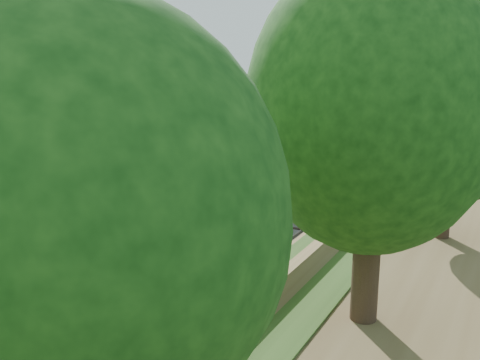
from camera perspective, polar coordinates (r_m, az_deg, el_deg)
The scene contains 11 objects.
ground at distance 21.65m, azimuth -16.31°, elevation -14.59°, with size 320.00×320.00×0.00m, color #2D4C19.
trackbed at distance 74.90m, azimuth 19.19°, elevation 4.99°, with size 9.50×170.00×0.28m.
platform at distance 36.30m, azimuth -4.45°, elevation -2.32°, with size 6.40×68.00×0.38m, color gray.
yellow_stripe at distance 34.83m, azimuth -0.51°, elevation -2.62°, with size 0.55×68.00×0.01m, color gold.
station_building at distance 51.84m, azimuth -4.30°, elevation 6.78°, with size 8.60×6.60×8.00m.
signal_gantry at distance 69.42m, azimuth 19.16°, elevation 8.34°, with size 8.40×0.38×6.20m.
trees_behind_platform at distance 42.56m, azimuth -7.91°, elevation 5.87°, with size 7.82×53.32×7.21m.
train at distance 67.90m, azimuth 16.61°, elevation 6.25°, with size 2.98×99.12×4.38m.
lamppost_far at distance 32.27m, azimuth -4.42°, elevation -0.02°, with size 0.47×0.47×4.80m.
signal_platform at distance 22.55m, azimuth -21.13°, elevation -2.03°, with size 0.38×0.30×6.42m.
signal_farside at distance 39.53m, azimuth 16.95°, elevation 3.80°, with size 0.33×0.26×6.03m.
Camera 1 is at (13.92, -13.28, 9.93)m, focal length 40.00 mm.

